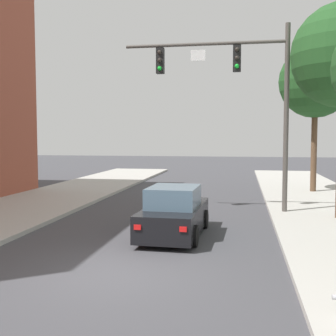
% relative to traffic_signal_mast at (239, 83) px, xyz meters
% --- Properties ---
extents(ground_plane, '(120.00, 120.00, 0.00)m').
position_rel_traffic_signal_mast_xyz_m(ground_plane, '(-2.71, -8.36, -5.35)').
color(ground_plane, '#424247').
extents(traffic_signal_mast, '(6.68, 0.38, 7.50)m').
position_rel_traffic_signal_mast_xyz_m(traffic_signal_mast, '(0.00, 0.00, 0.00)').
color(traffic_signal_mast, '#514C47').
rests_on(traffic_signal_mast, sidewalk_right).
extents(car_lead_black, '(1.94, 4.29, 1.60)m').
position_rel_traffic_signal_mast_xyz_m(car_lead_black, '(-1.95, -4.39, -4.62)').
color(car_lead_black, black).
rests_on(car_lead_black, ground).
extents(street_tree_third, '(3.96, 3.96, 8.02)m').
position_rel_traffic_signal_mast_xyz_m(street_tree_third, '(4.07, 6.94, 0.82)').
color(street_tree_third, brown).
rests_on(street_tree_third, sidewalk_right).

